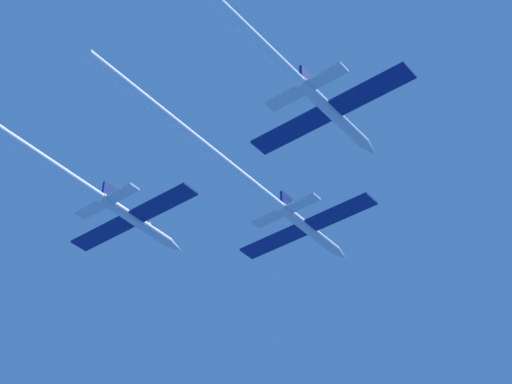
# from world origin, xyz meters

# --- Properties ---
(jet_lead) EXTENTS (16.79, 40.26, 2.78)m
(jet_lead) POSITION_xyz_m (0.06, -8.86, 0.02)
(jet_lead) COLOR silver
(jet_left_wing) EXTENTS (16.79, 44.17, 2.78)m
(jet_left_wing) POSITION_xyz_m (-13.51, -23.44, -0.12)
(jet_left_wing) COLOR silver
(jet_right_wing) EXTENTS (16.79, 42.60, 2.78)m
(jet_right_wing) POSITION_xyz_m (12.75, -23.92, -0.50)
(jet_right_wing) COLOR silver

